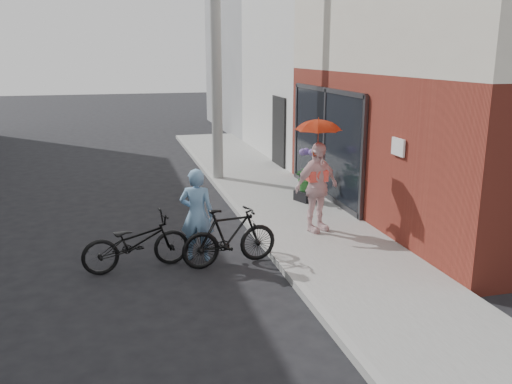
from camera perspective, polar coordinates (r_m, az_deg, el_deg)
name	(u,v)px	position (r m, az deg, el deg)	size (l,w,h in m)	color
ground	(222,268)	(8.89, -3.65, -8.01)	(80.00, 80.00, 0.00)	black
sidewalk	(303,219)	(11.21, 4.93, -2.88)	(2.20, 24.00, 0.12)	gray
curb	(248,224)	(10.89, -0.84, -3.35)	(0.12, 24.00, 0.12)	#9E9E99
plaster_building	(379,49)	(19.18, 12.79, 14.44)	(8.00, 6.00, 7.00)	silver
east_building_far	(307,50)	(25.61, 5.39, 14.64)	(8.00, 8.00, 7.00)	gray
utility_pole	(216,48)	(14.31, -4.25, 14.85)	(0.28, 0.28, 7.00)	#9E9E99
officer	(197,215)	(9.03, -6.24, -2.40)	(0.57, 0.38, 1.57)	#6893BA
bike_left	(136,242)	(8.90, -12.51, -5.19)	(0.60, 1.72, 0.90)	black
bike_right	(230,237)	(8.85, -2.78, -4.71)	(0.46, 1.62, 0.97)	black
kimono_woman	(317,187)	(10.12, 6.40, 0.50)	(0.99, 0.41, 1.69)	beige
parasol	(318,123)	(9.91, 6.60, 7.23)	(0.80, 0.80, 0.70)	red
planter	(307,196)	(12.38, 5.35, -0.38)	(0.43, 0.43, 0.23)	black
potted_plant	(307,177)	(12.28, 5.40, 1.56)	(0.57, 0.49, 0.63)	#2D722E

